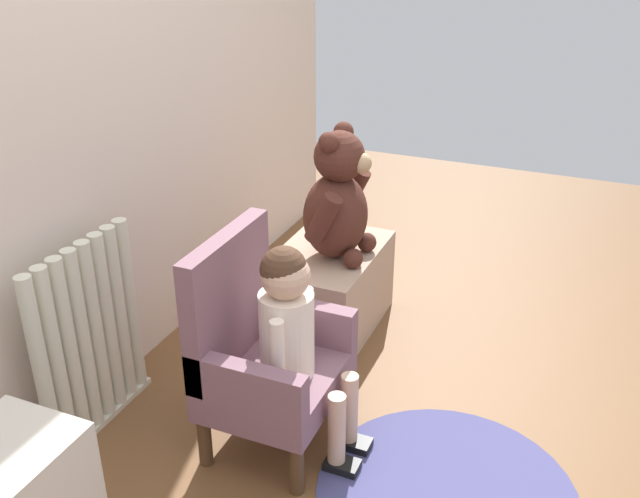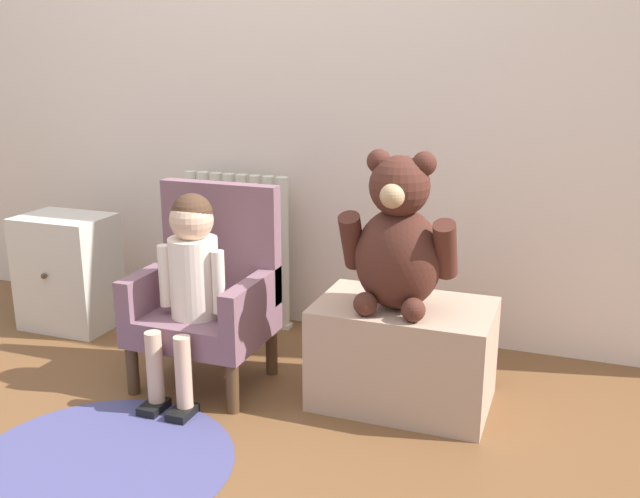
# 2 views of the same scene
# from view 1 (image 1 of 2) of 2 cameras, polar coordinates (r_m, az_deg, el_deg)

# --- Properties ---
(ground_plane) EXTENTS (6.00, 6.00, 0.00)m
(ground_plane) POSITION_cam_1_polar(r_m,az_deg,el_deg) (2.37, 7.68, -16.99)
(ground_plane) COLOR brown
(back_wall) EXTENTS (3.80, 0.05, 2.40)m
(back_wall) POSITION_cam_1_polar(r_m,az_deg,el_deg) (2.36, -20.16, 14.42)
(back_wall) COLOR beige
(back_wall) RESTS_ON ground_plane
(radiator) EXTENTS (0.50, 0.05, 0.67)m
(radiator) POSITION_cam_1_polar(r_m,az_deg,el_deg) (2.45, -17.93, -6.88)
(radiator) COLOR beige
(radiator) RESTS_ON ground_plane
(child_armchair) EXTENTS (0.46, 0.38, 0.72)m
(child_armchair) POSITION_cam_1_polar(r_m,az_deg,el_deg) (2.29, -4.73, -8.17)
(child_armchair) COLOR #795461
(child_armchair) RESTS_ON ground_plane
(child_figure) EXTENTS (0.25, 0.35, 0.71)m
(child_figure) POSITION_cam_1_polar(r_m,az_deg,el_deg) (2.17, -2.15, -5.99)
(child_figure) COLOR #F4E0CD
(child_figure) RESTS_ON ground_plane
(low_bench) EXTENTS (0.59, 0.38, 0.35)m
(low_bench) POSITION_cam_1_polar(r_m,az_deg,el_deg) (2.94, 0.64, -3.27)
(low_bench) COLOR tan
(low_bench) RESTS_ON ground_plane
(large_teddy_bear) EXTENTS (0.38, 0.27, 0.52)m
(large_teddy_bear) POSITION_cam_1_polar(r_m,az_deg,el_deg) (2.73, 1.41, 3.85)
(large_teddy_bear) COLOR #49241B
(large_teddy_bear) RESTS_ON low_bench
(floor_rug) EXTENTS (0.79, 0.79, 0.01)m
(floor_rug) POSITION_cam_1_polar(r_m,az_deg,el_deg) (2.31, 10.10, -18.63)
(floor_rug) COLOR #464577
(floor_rug) RESTS_ON ground_plane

